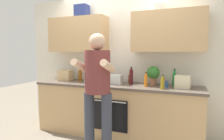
# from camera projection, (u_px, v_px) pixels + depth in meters

# --- Properties ---
(ground_plane) EXTENTS (12.00, 12.00, 0.00)m
(ground_plane) POSITION_uv_depth(u_px,v_px,m) (115.00, 135.00, 3.40)
(ground_plane) COLOR #756B5B
(back_wall_unit) EXTENTS (4.00, 0.38, 2.50)m
(back_wall_unit) POSITION_uv_depth(u_px,v_px,m) (121.00, 50.00, 3.52)
(back_wall_unit) COLOR silver
(back_wall_unit) RESTS_ON ground
(counter) EXTENTS (2.84, 0.67, 0.90)m
(counter) POSITION_uv_depth(u_px,v_px,m) (115.00, 110.00, 3.36)
(counter) COLOR tan
(counter) RESTS_ON ground
(person_standing) EXTENTS (0.49, 0.45, 1.69)m
(person_standing) POSITION_uv_depth(u_px,v_px,m) (97.00, 85.00, 2.58)
(person_standing) COLOR #383D4C
(person_standing) RESTS_ON ground
(bottle_oil) EXTENTS (0.06, 0.06, 0.22)m
(bottle_oil) POSITION_uv_depth(u_px,v_px,m) (163.00, 83.00, 2.86)
(bottle_oil) COLOR olive
(bottle_oil) RESTS_ON counter
(bottle_juice) EXTENTS (0.06, 0.06, 0.23)m
(bottle_juice) POSITION_uv_depth(u_px,v_px,m) (146.00, 81.00, 3.07)
(bottle_juice) COLOR orange
(bottle_juice) RESTS_ON counter
(bottle_syrup) EXTENTS (0.07, 0.07, 0.28)m
(bottle_syrup) POSITION_uv_depth(u_px,v_px,m) (80.00, 75.00, 3.70)
(bottle_syrup) COLOR #8C4C14
(bottle_syrup) RESTS_ON counter
(bottle_vinegar) EXTENTS (0.08, 0.08, 0.23)m
(bottle_vinegar) POSITION_uv_depth(u_px,v_px,m) (131.00, 78.00, 3.42)
(bottle_vinegar) COLOR brown
(bottle_vinegar) RESTS_ON counter
(bottle_wine) EXTENTS (0.06, 0.06, 0.30)m
(bottle_wine) POSITION_uv_depth(u_px,v_px,m) (131.00, 77.00, 3.28)
(bottle_wine) COLOR #471419
(bottle_wine) RESTS_ON counter
(bottle_soda) EXTENTS (0.06, 0.06, 0.28)m
(bottle_soda) POSITION_uv_depth(u_px,v_px,m) (174.00, 79.00, 3.15)
(bottle_soda) COLOR #198C33
(bottle_soda) RESTS_ON counter
(cup_ceramic) EXTENTS (0.08, 0.08, 0.10)m
(cup_ceramic) POSITION_uv_depth(u_px,v_px,m) (163.00, 82.00, 3.19)
(cup_ceramic) COLOR #BF4C47
(cup_ceramic) RESTS_ON counter
(cup_tea) EXTENTS (0.07, 0.07, 0.10)m
(cup_tea) POSITION_uv_depth(u_px,v_px,m) (166.00, 84.00, 3.01)
(cup_tea) COLOR #33598C
(cup_tea) RESTS_ON counter
(mixing_bowl) EXTENTS (0.25, 0.25, 0.08)m
(mixing_bowl) POSITION_uv_depth(u_px,v_px,m) (91.00, 80.00, 3.52)
(mixing_bowl) COLOR silver
(mixing_bowl) RESTS_ON counter
(potted_herb) EXTENTS (0.21, 0.21, 0.32)m
(potted_herb) POSITION_uv_depth(u_px,v_px,m) (153.00, 74.00, 3.18)
(potted_herb) COLOR #9E6647
(potted_herb) RESTS_ON counter
(grocery_bag_bread) EXTENTS (0.26, 0.21, 0.19)m
(grocery_bag_bread) POSITION_uv_depth(u_px,v_px,m) (65.00, 75.00, 3.78)
(grocery_bag_bread) COLOR tan
(grocery_bag_bread) RESTS_ON counter
(grocery_bag_rice) EXTENTS (0.24, 0.18, 0.19)m
(grocery_bag_rice) POSITION_uv_depth(u_px,v_px,m) (183.00, 82.00, 2.93)
(grocery_bag_rice) COLOR beige
(grocery_bag_rice) RESTS_ON counter
(grocery_bag_produce) EXTENTS (0.22, 0.16, 0.15)m
(grocery_bag_produce) POSITION_uv_depth(u_px,v_px,m) (116.00, 79.00, 3.35)
(grocery_bag_produce) COLOR silver
(grocery_bag_produce) RESTS_ON counter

